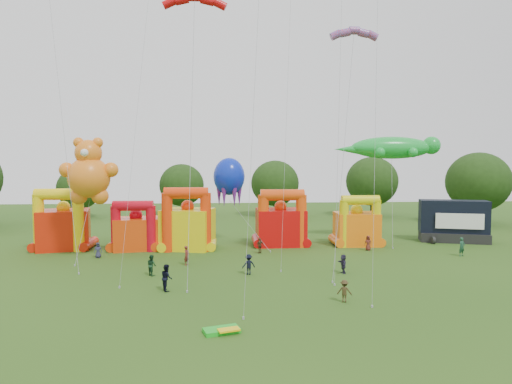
{
  "coord_description": "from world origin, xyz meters",
  "views": [
    {
      "loc": [
        -0.49,
        -22.82,
        9.64
      ],
      "look_at": [
        2.2,
        18.0,
        6.78
      ],
      "focal_mm": 32.0,
      "sensor_mm": 36.0,
      "label": 1
    }
  ],
  "objects": [
    {
      "name": "ground",
      "position": [
        0.0,
        0.0,
        0.0
      ],
      "size": [
        160.0,
        160.0,
        0.0
      ],
      "primitive_type": "plane",
      "color": "#264C15",
      "rests_on": "ground"
    },
    {
      "name": "tree_ring",
      "position": [
        -1.17,
        0.61,
        6.26
      ],
      "size": [
        122.73,
        124.83,
        12.07
      ],
      "color": "#352314",
      "rests_on": "ground"
    },
    {
      "name": "bouncy_castle_0",
      "position": [
        -18.1,
        27.27,
        2.53
      ],
      "size": [
        6.06,
        5.28,
        6.68
      ],
      "color": "red",
      "rests_on": "ground"
    },
    {
      "name": "bouncy_castle_1",
      "position": [
        -10.25,
        26.63,
        2.07
      ],
      "size": [
        5.27,
        4.51,
        5.41
      ],
      "color": "#DF3D0C",
      "rests_on": "ground"
    },
    {
      "name": "bouncy_castle_2",
      "position": [
        -4.67,
        26.44,
        2.58
      ],
      "size": [
        6.02,
        5.27,
        6.8
      ],
      "color": "yellow",
      "rests_on": "ground"
    },
    {
      "name": "bouncy_castle_3",
      "position": [
        5.68,
        28.07,
        2.44
      ],
      "size": [
        5.49,
        4.44,
        6.45
      ],
      "color": "red",
      "rests_on": "ground"
    },
    {
      "name": "bouncy_castle_4",
      "position": [
        14.33,
        27.55,
        2.21
      ],
      "size": [
        4.76,
        3.85,
        5.78
      ],
      "color": "orange",
      "rests_on": "ground"
    },
    {
      "name": "stage_trailer",
      "position": [
        26.38,
        29.07,
        2.38
      ],
      "size": [
        8.11,
        4.86,
        4.96
      ],
      "color": "black",
      "rests_on": "ground"
    },
    {
      "name": "teddy_bear_kite",
      "position": [
        -13.78,
        22.06,
        7.62
      ],
      "size": [
        5.63,
        5.22,
        11.94
      ],
      "color": "orange",
      "rests_on": "ground"
    },
    {
      "name": "gecko_kite",
      "position": [
        18.88,
        29.25,
        8.12
      ],
      "size": [
        12.89,
        7.52,
        12.58
      ],
      "color": "green",
      "rests_on": "ground"
    },
    {
      "name": "octopus_kite",
      "position": [
        1.34,
        28.61,
        4.02
      ],
      "size": [
        6.2,
        8.55,
        10.03
      ],
      "color": "#0C24B8",
      "rests_on": "ground"
    },
    {
      "name": "parafoil_kites",
      "position": [
        -6.65,
        17.91,
        12.57
      ],
      "size": [
        32.37,
        13.64,
        27.69
      ],
      "color": "red",
      "rests_on": "ground"
    },
    {
      "name": "diamond_kites",
      "position": [
        4.01,
        13.01,
        16.99
      ],
      "size": [
        20.2,
        18.18,
        40.36
      ],
      "color": "red",
      "rests_on": "ground"
    },
    {
      "name": "folded_kite_bundle",
      "position": [
        -0.73,
        2.15,
        0.14
      ],
      "size": [
        2.21,
        1.55,
        0.31
      ],
      "color": "green",
      "rests_on": "ground"
    },
    {
      "name": "spectator_0",
      "position": [
        -13.15,
        22.57,
        0.77
      ],
      "size": [
        0.8,
        0.57,
        1.53
      ],
      "primitive_type": "imported",
      "rotation": [
        0.0,
        0.0,
        0.12
      ],
      "color": "#2A2B46",
      "rests_on": "ground"
    },
    {
      "name": "spectator_1",
      "position": [
        -4.14,
        18.9,
        0.89
      ],
      "size": [
        0.67,
        0.77,
        1.78
      ],
      "primitive_type": "imported",
      "rotation": [
        0.0,
        0.0,
        1.11
      ],
      "color": "#5E231A",
      "rests_on": "ground"
    },
    {
      "name": "spectator_2",
      "position": [
        -6.74,
        15.28,
        0.88
      ],
      "size": [
        1.05,
        1.08,
        1.75
      ],
      "primitive_type": "imported",
      "rotation": [
        0.0,
        0.0,
        2.24
      ],
      "color": "#16391F",
      "rests_on": "ground"
    },
    {
      "name": "spectator_3",
      "position": [
        1.38,
        15.02,
        0.87
      ],
      "size": [
        1.25,
        0.91,
        1.74
      ],
      "primitive_type": "imported",
      "rotation": [
        0.0,
        0.0,
        3.4
      ],
      "color": "black",
      "rests_on": "ground"
    },
    {
      "name": "spectator_4",
      "position": [
        2.98,
        23.77,
        0.81
      ],
      "size": [
        1.0,
        0.88,
        1.62
      ],
      "primitive_type": "imported",
      "rotation": [
        0.0,
        0.0,
        3.77
      ],
      "color": "#45301B",
      "rests_on": "ground"
    },
    {
      "name": "spectator_5",
      "position": [
        9.46,
        14.93,
        0.82
      ],
      "size": [
        0.6,
        1.55,
        1.63
      ],
      "primitive_type": "imported",
      "rotation": [
        0.0,
        0.0,
        4.79
      ],
      "color": "#29243C",
      "rests_on": "ground"
    },
    {
      "name": "spectator_6",
      "position": [
        14.65,
        24.49,
        0.8
      ],
      "size": [
        0.93,
        0.89,
        1.6
      ],
      "primitive_type": "imported",
      "rotation": [
        0.0,
        0.0,
        5.59
      ],
      "color": "maroon",
      "rests_on": "ground"
    },
    {
      "name": "spectator_7",
      "position": [
        23.17,
        21.03,
        0.95
      ],
      "size": [
        0.81,
        0.68,
        1.9
      ],
      "primitive_type": "imported",
      "rotation": [
        0.0,
        0.0,
        0.38
      ],
      "color": "#1C4630",
      "rests_on": "ground"
    },
    {
      "name": "spectator_8",
      "position": [
        -4.91,
        10.66,
        0.99
      ],
      "size": [
        1.03,
        1.16,
        1.98
      ],
      "primitive_type": "imported",
      "rotation": [
        0.0,
        0.0,
        1.91
      ],
      "color": "black",
      "rests_on": "ground"
    },
    {
      "name": "spectator_9",
      "position": [
        7.5,
        7.1,
        0.77
      ],
      "size": [
        1.12,
        0.85,
        1.54
      ],
      "primitive_type": "imported",
      "rotation": [
        0.0,
        0.0,
        2.82
      ],
      "color": "#3A2E17",
      "rests_on": "ground"
    }
  ]
}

